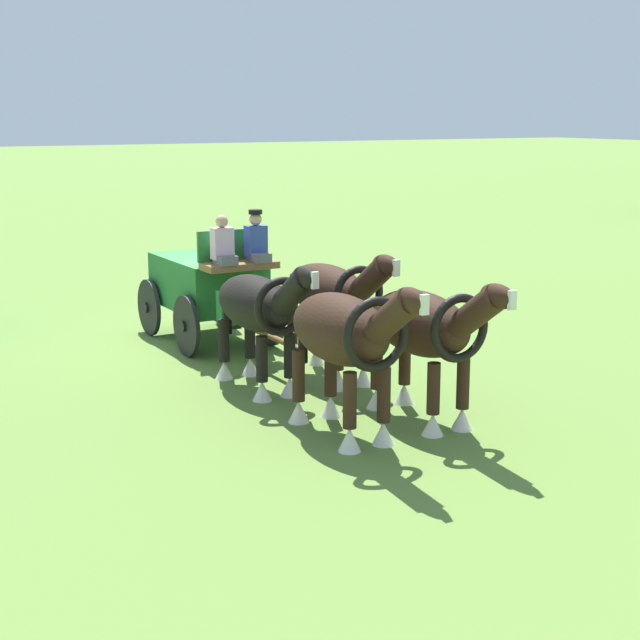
{
  "coord_description": "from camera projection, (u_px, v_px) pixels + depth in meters",
  "views": [
    {
      "loc": [
        16.95,
        -7.04,
        4.31
      ],
      "look_at": [
        4.33,
        0.03,
        1.2
      ],
      "focal_mm": 54.66,
      "sensor_mm": 36.0,
      "label": 1
    }
  ],
  "objects": [
    {
      "name": "draft_horse_lead_off",
      "position": [
        345.0,
        335.0,
        12.89
      ],
      "size": [
        3.04,
        0.97,
        2.28
      ],
      "color": "#331E14",
      "rests_on": "ground"
    },
    {
      "name": "draft_horse_rear_near",
      "position": [
        332.0,
        296.0,
        15.72
      ],
      "size": [
        3.24,
        0.88,
        2.26
      ],
      "color": "#331E14",
      "rests_on": "ground"
    },
    {
      "name": "draft_horse_lead_near",
      "position": [
        426.0,
        329.0,
        13.53
      ],
      "size": [
        3.07,
        0.93,
        2.21
      ],
      "color": "#331E14",
      "rests_on": "ground"
    },
    {
      "name": "draft_horse_rear_off",
      "position": [
        259.0,
        308.0,
        15.11
      ],
      "size": [
        3.07,
        0.9,
        2.18
      ],
      "color": "black",
      "rests_on": "ground"
    },
    {
      "name": "ground_plane",
      "position": [
        209.0,
        340.0,
        18.72
      ],
      "size": [
        220.0,
        220.0,
        0.0
      ],
      "primitive_type": "plane",
      "color": "olive"
    },
    {
      "name": "show_wagon",
      "position": [
        211.0,
        285.0,
        18.34
      ],
      "size": [
        5.34,
        1.87,
        2.62
      ],
      "color": "#236B2D",
      "rests_on": "ground"
    }
  ]
}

